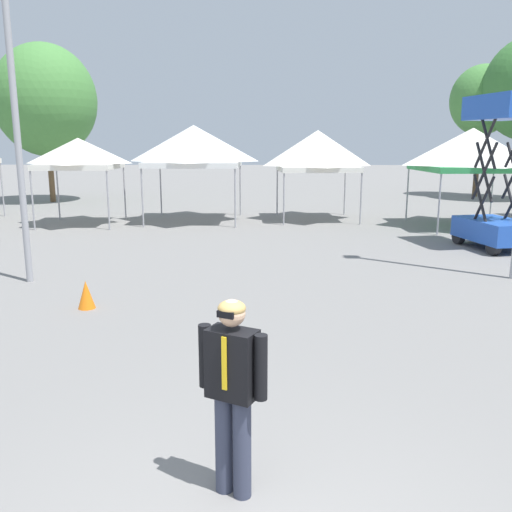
# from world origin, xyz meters

# --- Properties ---
(canopy_tent_left_of_center) EXTENTS (2.87, 2.87, 3.18)m
(canopy_tent_left_of_center) POSITION_xyz_m (-6.90, 16.69, 2.62)
(canopy_tent_left_of_center) COLOR #9E9EA3
(canopy_tent_left_of_center) RESTS_ON ground
(canopy_tent_center) EXTENTS (3.51, 3.51, 3.66)m
(canopy_tent_center) POSITION_xyz_m (-2.80, 17.75, 2.89)
(canopy_tent_center) COLOR #9E9EA3
(canopy_tent_center) RESTS_ON ground
(canopy_tent_behind_right) EXTENTS (3.23, 3.23, 3.48)m
(canopy_tent_behind_right) POSITION_xyz_m (1.96, 18.24, 2.70)
(canopy_tent_behind_right) COLOR #9E9EA3
(canopy_tent_behind_right) RESTS_ON ground
(canopy_tent_far_right) EXTENTS (3.75, 3.75, 3.52)m
(canopy_tent_far_right) POSITION_xyz_m (7.27, 16.48, 2.77)
(canopy_tent_far_right) COLOR #9E9EA3
(canopy_tent_far_right) RESTS_ON ground
(scissor_lift) EXTENTS (1.87, 2.55, 4.32)m
(scissor_lift) POSITION_xyz_m (6.62, 12.36, 1.29)
(scissor_lift) COLOR black
(scissor_lift) RESTS_ON ground
(person_foreground) EXTENTS (0.60, 0.40, 1.78)m
(person_foreground) POSITION_xyz_m (-0.19, 0.97, 1.03)
(person_foreground) COLOR #33384C
(person_foreground) RESTS_ON ground
(light_pole_opposite_side) EXTENTS (0.36, 0.36, 10.12)m
(light_pole_opposite_side) POSITION_xyz_m (-5.22, 8.25, 5.64)
(light_pole_opposite_side) COLOR #9E9EA3
(light_pole_opposite_side) RESTS_ON ground
(tree_behind_tents_left) EXTENTS (5.00, 5.00, 7.81)m
(tree_behind_tents_left) POSITION_xyz_m (-11.11, 24.41, 5.05)
(tree_behind_tents_left) COLOR brown
(tree_behind_tents_left) RESTS_ON ground
(tree_behind_tents_center) EXTENTS (3.45, 3.45, 7.19)m
(tree_behind_tents_center) POSITION_xyz_m (11.75, 27.85, 5.26)
(tree_behind_tents_center) COLOR brown
(tree_behind_tents_center) RESTS_ON ground
(traffic_cone_lot_center) EXTENTS (0.32, 0.32, 0.53)m
(traffic_cone_lot_center) POSITION_xyz_m (-3.29, 6.32, 0.26)
(traffic_cone_lot_center) COLOR orange
(traffic_cone_lot_center) RESTS_ON ground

